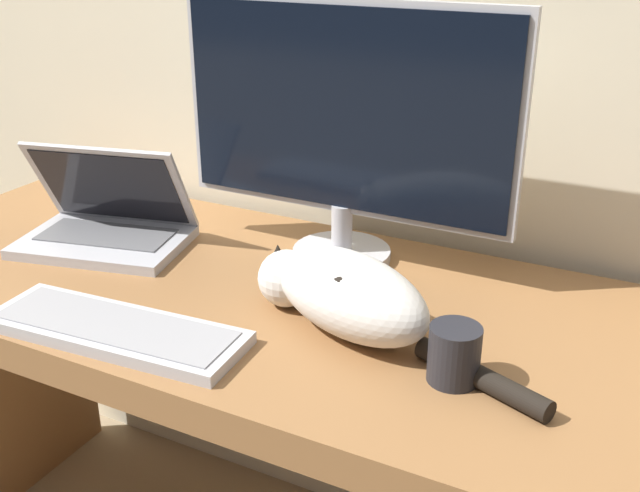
% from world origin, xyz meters
% --- Properties ---
extents(desk, '(1.64, 0.66, 0.78)m').
position_xyz_m(desk, '(0.00, 0.33, 0.62)').
color(desk, olive).
rests_on(desk, ground_plane).
extents(monitor, '(0.65, 0.19, 0.48)m').
position_xyz_m(monitor, '(0.06, 0.52, 1.04)').
color(monitor, '#B2B2B7').
rests_on(monitor, desk).
extents(laptop, '(0.36, 0.28, 0.21)m').
position_xyz_m(laptop, '(-0.39, 0.37, 0.82)').
color(laptop, '#B7B7BC').
rests_on(laptop, desk).
extents(external_keyboard, '(0.43, 0.17, 0.02)m').
position_xyz_m(external_keyboard, '(-0.12, 0.09, 0.79)').
color(external_keyboard, '#BCBCC1').
rests_on(external_keyboard, desk).
extents(cat, '(0.52, 0.25, 0.13)m').
position_xyz_m(cat, '(0.19, 0.27, 0.84)').
color(cat, silver).
rests_on(cat, desk).
extents(coffee_mug, '(0.07, 0.07, 0.08)m').
position_xyz_m(coffee_mug, '(0.38, 0.21, 0.82)').
color(coffee_mug, '#232328').
rests_on(coffee_mug, desk).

